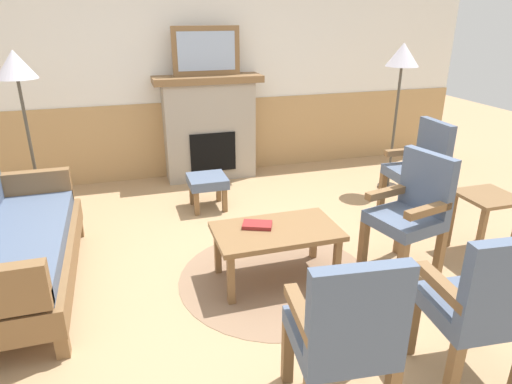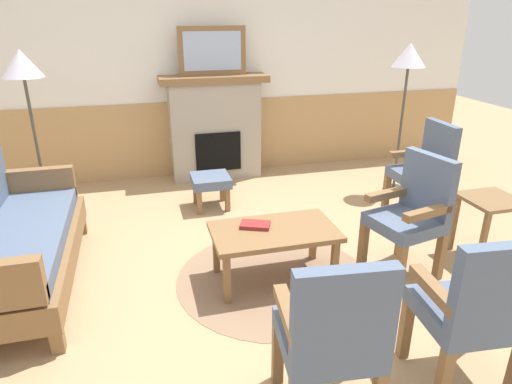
{
  "view_description": "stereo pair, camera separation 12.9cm",
  "coord_description": "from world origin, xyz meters",
  "px_view_note": "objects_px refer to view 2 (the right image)",
  "views": [
    {
      "loc": [
        -1.04,
        -3.08,
        1.99
      ],
      "look_at": [
        0.0,
        0.35,
        0.55
      ],
      "focal_mm": 31.6,
      "sensor_mm": 36.0,
      "label": 1
    },
    {
      "loc": [
        -0.92,
        -3.11,
        1.99
      ],
      "look_at": [
        0.0,
        0.35,
        0.55
      ],
      "focal_mm": 31.6,
      "sensor_mm": 36.0,
      "label": 2
    }
  ],
  "objects_px": {
    "fireplace": "(215,127)",
    "side_table": "(490,211)",
    "framed_picture": "(212,51)",
    "book_on_table": "(255,225)",
    "armchair_near_fireplace": "(426,166)",
    "coffee_table": "(274,236)",
    "couch": "(16,241)",
    "footstool": "(211,183)",
    "armchair_front_left": "(333,333)",
    "armchair_front_center": "(476,307)",
    "floor_lamp_by_chairs": "(408,65)",
    "armchair_by_window_left": "(413,211)",
    "floor_lamp_by_couch": "(23,75)"
  },
  "relations": [
    {
      "from": "armchair_front_left",
      "to": "framed_picture",
      "type": "bearing_deg",
      "value": 88.42
    },
    {
      "from": "armchair_front_left",
      "to": "couch",
      "type": "bearing_deg",
      "value": 135.83
    },
    {
      "from": "footstool",
      "to": "armchair_by_window_left",
      "type": "height_order",
      "value": "armchair_by_window_left"
    },
    {
      "from": "framed_picture",
      "to": "armchair_front_left",
      "type": "bearing_deg",
      "value": -91.58
    },
    {
      "from": "fireplace",
      "to": "side_table",
      "type": "height_order",
      "value": "fireplace"
    },
    {
      "from": "armchair_front_center",
      "to": "floor_lamp_by_couch",
      "type": "bearing_deg",
      "value": 131.01
    },
    {
      "from": "armchair_front_left",
      "to": "armchair_front_center",
      "type": "xyz_separation_m",
      "value": [
        0.82,
        -0.0,
        0.0
      ]
    },
    {
      "from": "coffee_table",
      "to": "floor_lamp_by_chairs",
      "type": "xyz_separation_m",
      "value": [
        1.96,
        1.49,
        1.06
      ]
    },
    {
      "from": "coffee_table",
      "to": "footstool",
      "type": "relative_size",
      "value": 2.4
    },
    {
      "from": "floor_lamp_by_chairs",
      "to": "coffee_table",
      "type": "bearing_deg",
      "value": -142.77
    },
    {
      "from": "footstool",
      "to": "armchair_front_center",
      "type": "distance_m",
      "value": 3.04
    },
    {
      "from": "coffee_table",
      "to": "footstool",
      "type": "xyz_separation_m",
      "value": [
        -0.24,
        1.54,
        -0.1
      ]
    },
    {
      "from": "armchair_front_left",
      "to": "side_table",
      "type": "height_order",
      "value": "armchair_front_left"
    },
    {
      "from": "fireplace",
      "to": "armchair_near_fireplace",
      "type": "distance_m",
      "value": 2.54
    },
    {
      "from": "floor_lamp_by_couch",
      "to": "armchair_near_fireplace",
      "type": "bearing_deg",
      "value": -13.37
    },
    {
      "from": "couch",
      "to": "armchair_near_fireplace",
      "type": "distance_m",
      "value": 3.75
    },
    {
      "from": "armchair_near_fireplace",
      "to": "coffee_table",
      "type": "bearing_deg",
      "value": -157.28
    },
    {
      "from": "fireplace",
      "to": "armchair_front_center",
      "type": "height_order",
      "value": "fireplace"
    },
    {
      "from": "book_on_table",
      "to": "armchair_by_window_left",
      "type": "relative_size",
      "value": 0.23
    },
    {
      "from": "fireplace",
      "to": "armchair_near_fireplace",
      "type": "relative_size",
      "value": 1.33
    },
    {
      "from": "footstool",
      "to": "armchair_front_center",
      "type": "bearing_deg",
      "value": -71.87
    },
    {
      "from": "fireplace",
      "to": "armchair_front_left",
      "type": "bearing_deg",
      "value": -91.58
    },
    {
      "from": "side_table",
      "to": "floor_lamp_by_chairs",
      "type": "relative_size",
      "value": 0.33
    },
    {
      "from": "couch",
      "to": "floor_lamp_by_chairs",
      "type": "height_order",
      "value": "floor_lamp_by_chairs"
    },
    {
      "from": "couch",
      "to": "side_table",
      "type": "height_order",
      "value": "couch"
    },
    {
      "from": "book_on_table",
      "to": "armchair_front_center",
      "type": "height_order",
      "value": "armchair_front_center"
    },
    {
      "from": "footstool",
      "to": "armchair_near_fireplace",
      "type": "relative_size",
      "value": 0.41
    },
    {
      "from": "armchair_front_center",
      "to": "couch",
      "type": "bearing_deg",
      "value": 146.31
    },
    {
      "from": "framed_picture",
      "to": "side_table",
      "type": "height_order",
      "value": "framed_picture"
    },
    {
      "from": "floor_lamp_by_chairs",
      "to": "side_table",
      "type": "bearing_deg",
      "value": -93.83
    },
    {
      "from": "couch",
      "to": "book_on_table",
      "type": "distance_m",
      "value": 1.8
    },
    {
      "from": "coffee_table",
      "to": "side_table",
      "type": "distance_m",
      "value": 1.86
    },
    {
      "from": "armchair_near_fireplace",
      "to": "floor_lamp_by_chairs",
      "type": "xyz_separation_m",
      "value": [
        0.13,
        0.72,
        0.91
      ]
    },
    {
      "from": "book_on_table",
      "to": "armchair_near_fireplace",
      "type": "xyz_separation_m",
      "value": [
        1.96,
        0.69,
        0.08
      ]
    },
    {
      "from": "framed_picture",
      "to": "armchair_by_window_left",
      "type": "relative_size",
      "value": 0.82
    },
    {
      "from": "footstool",
      "to": "armchair_front_left",
      "type": "distance_m",
      "value": 2.89
    },
    {
      "from": "framed_picture",
      "to": "fireplace",
      "type": "bearing_deg",
      "value": -90.0
    },
    {
      "from": "floor_lamp_by_couch",
      "to": "couch",
      "type": "bearing_deg",
      "value": -89.95
    },
    {
      "from": "coffee_table",
      "to": "fireplace",
      "type": "bearing_deg",
      "value": 90.2
    },
    {
      "from": "armchair_front_center",
      "to": "side_table",
      "type": "bearing_deg",
      "value": 46.43
    },
    {
      "from": "armchair_by_window_left",
      "to": "floor_lamp_by_couch",
      "type": "xyz_separation_m",
      "value": [
        -2.99,
        1.81,
        0.91
      ]
    },
    {
      "from": "framed_picture",
      "to": "book_on_table",
      "type": "xyz_separation_m",
      "value": [
        -0.12,
        -2.43,
        -1.1
      ]
    },
    {
      "from": "couch",
      "to": "floor_lamp_by_chairs",
      "type": "xyz_separation_m",
      "value": [
        3.86,
        1.1,
        1.05
      ]
    },
    {
      "from": "framed_picture",
      "to": "floor_lamp_by_couch",
      "type": "distance_m",
      "value": 2.08
    },
    {
      "from": "side_table",
      "to": "book_on_table",
      "type": "bearing_deg",
      "value": 174.03
    },
    {
      "from": "book_on_table",
      "to": "armchair_near_fireplace",
      "type": "bearing_deg",
      "value": 19.32
    },
    {
      "from": "armchair_front_center",
      "to": "floor_lamp_by_couch",
      "type": "relative_size",
      "value": 0.58
    },
    {
      "from": "framed_picture",
      "to": "floor_lamp_by_couch",
      "type": "relative_size",
      "value": 0.48
    },
    {
      "from": "fireplace",
      "to": "armchair_front_left",
      "type": "relative_size",
      "value": 1.33
    },
    {
      "from": "armchair_front_left",
      "to": "armchair_near_fireplace",
      "type": "bearing_deg",
      "value": 47.26
    }
  ]
}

